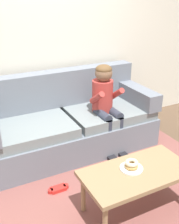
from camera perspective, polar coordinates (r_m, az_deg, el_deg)
name	(u,v)px	position (r m, az deg, el deg)	size (l,w,h in m)	color
ground	(94,186)	(3.05, 1.01, -14.98)	(10.00, 10.00, 0.00)	brown
wall_back	(43,34)	(3.70, -9.47, 15.63)	(8.00, 0.10, 2.80)	silver
area_rug	(106,200)	(2.88, 3.46, -17.64)	(2.90, 1.99, 0.01)	brown
couch	(67,124)	(3.54, -4.57, -2.45)	(2.17, 0.90, 0.97)	slate
coffee_table	(137,175)	(2.58, 9.71, -12.75)	(1.00, 0.52, 0.44)	#937551
person_child	(106,100)	(3.41, 3.33, 2.48)	(0.34, 0.58, 1.10)	#AD3833
plate	(131,168)	(2.56, 8.61, -11.41)	(0.21, 0.21, 0.01)	white
donut	(131,166)	(2.55, 8.65, -10.95)	(0.12, 0.12, 0.04)	tan
donut_second	(132,163)	(2.53, 8.70, -10.28)	(0.12, 0.12, 0.04)	beige
toy_controller	(58,189)	(2.99, -6.44, -15.52)	(0.23, 0.09, 0.05)	red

